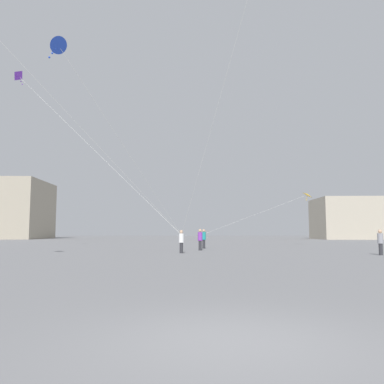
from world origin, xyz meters
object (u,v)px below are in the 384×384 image
object	(u,v)px
person_in_teal	(204,238)
building_centre_hall	(14,210)
person_in_grey	(380,241)
person_in_white	(181,241)
kite_amber_diamond	(307,195)
kite_cobalt_diamond	(61,51)
building_right_hall	(353,219)
person_in_purple	(200,239)
kite_violet_delta	(24,81)

from	to	relation	value
person_in_teal	building_centre_hall	world-z (taller)	building_centre_hall
person_in_grey	person_in_white	size ratio (longest dim) A/B	1.02
kite_amber_diamond	kite_cobalt_diamond	world-z (taller)	kite_cobalt_diamond
kite_amber_diamond	building_right_hall	world-z (taller)	building_right_hall
person_in_teal	person_in_purple	bearing A→B (deg)	-172.69
person_in_teal	kite_amber_diamond	world-z (taller)	kite_amber_diamond
kite_amber_diamond	person_in_white	bearing A→B (deg)	-133.64
kite_amber_diamond	kite_violet_delta	bearing A→B (deg)	-160.89
person_in_grey	building_centre_hall	world-z (taller)	building_centre_hall
person_in_white	kite_amber_diamond	xyz separation A→B (m)	(13.82, 14.49, 4.65)
kite_amber_diamond	building_centre_hall	bearing A→B (deg)	138.48
person_in_grey	kite_amber_diamond	distance (m)	17.89
person_in_purple	building_centre_hall	xyz separation A→B (m)	(-37.85, 54.63, 5.31)
kite_cobalt_diamond	person_in_grey	bearing A→B (deg)	19.03
person_in_purple	person_in_grey	bearing A→B (deg)	151.55
person_in_grey	kite_cobalt_diamond	size ratio (longest dim) A/B	0.17
building_centre_hall	building_right_hall	size ratio (longest dim) A/B	1.11
person_in_teal	kite_amber_diamond	bearing A→B (deg)	-44.78
person_in_grey	person_in_purple	world-z (taller)	person_in_purple
person_in_white	person_in_teal	world-z (taller)	person_in_teal
kite_violet_delta	person_in_purple	bearing A→B (deg)	-2.77
person_in_teal	building_centre_hall	xyz separation A→B (m)	(-38.35, 51.10, 5.31)
person_in_teal	kite_cobalt_diamond	size ratio (longest dim) A/B	0.17
person_in_white	building_centre_hall	xyz separation A→B (m)	(-36.29, 58.86, 5.37)
person_in_white	building_centre_hall	size ratio (longest dim) A/B	0.09
kite_cobalt_diamond	building_centre_hall	xyz separation A→B (m)	(-30.24, 68.22, -4.29)
person_in_white	kite_cobalt_diamond	world-z (taller)	kite_cobalt_diamond
kite_amber_diamond	kite_cobalt_diamond	size ratio (longest dim) A/B	1.25
kite_violet_delta	kite_amber_diamond	xyz separation A→B (m)	(27.47, 9.52, -8.91)
person_in_white	person_in_grey	bearing A→B (deg)	-125.57
person_in_grey	person_in_white	world-z (taller)	person_in_grey
building_right_hall	kite_violet_delta	bearing A→B (deg)	-135.93
person_in_teal	building_right_hall	size ratio (longest dim) A/B	0.11
person_in_white	kite_cobalt_diamond	xyz separation A→B (m)	(-6.05, -9.36, 9.66)
kite_cobalt_diamond	building_centre_hall	distance (m)	74.75
person_in_purple	building_right_hall	distance (m)	59.42
person_in_white	person_in_purple	bearing A→B (deg)	-43.74
kite_amber_diamond	building_centre_hall	world-z (taller)	building_centre_hall
person_in_grey	building_right_hall	bearing A→B (deg)	90.87
person_in_purple	kite_cobalt_diamond	size ratio (longest dim) A/B	0.17
person_in_grey	person_in_purple	distance (m)	13.46
person_in_teal	person_in_purple	distance (m)	3.57
person_in_white	kite_violet_delta	bearing A→B (deg)	46.41
person_in_grey	building_right_hall	distance (m)	60.06
kite_violet_delta	building_centre_hall	xyz separation A→B (m)	(-22.64, 53.89, -8.19)
kite_amber_diamond	kite_cobalt_diamond	xyz separation A→B (m)	(-19.87, -23.85, 5.01)
person_in_purple	kite_violet_delta	xyz separation A→B (m)	(-15.21, 0.74, 13.50)
building_right_hall	building_centre_hall	bearing A→B (deg)	175.15
kite_cobalt_diamond	kite_amber_diamond	bearing A→B (deg)	50.20
person_in_purple	kite_amber_diamond	distance (m)	16.64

